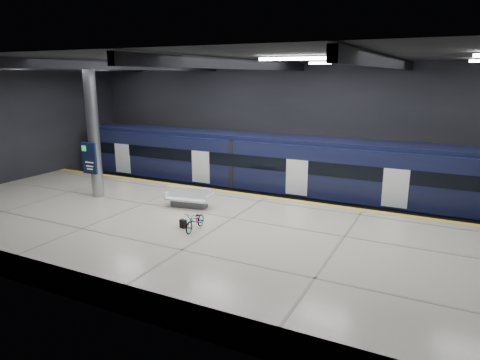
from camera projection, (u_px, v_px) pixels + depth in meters
The scene contains 10 objects.
ground at pixel (243, 234), 20.22m from camera, with size 30.00×30.00×0.00m, color black.
room_shell at pixel (243, 112), 18.86m from camera, with size 30.10×16.10×8.05m.
platform at pixel (216, 241), 17.92m from camera, with size 30.00×11.00×1.10m, color beige.
safety_strip at pixel (266, 197), 22.35m from camera, with size 30.00×0.40×0.01m, color yellow.
rails at pixel (284, 202), 24.98m from camera, with size 30.00×1.52×0.16m.
train at pixel (285, 169), 24.50m from camera, with size 29.40×2.84×3.79m.
bench at pixel (189, 200), 20.61m from camera, with size 2.35×1.25×0.99m.
bicycle at pixel (195, 221), 17.52m from camera, with size 0.53×1.51×0.80m, color #99999E.
pannier_bag at pixel (183, 224), 17.83m from camera, with size 0.30×0.18×0.35m, color black.
info_column at pixel (93, 133), 21.74m from camera, with size 0.90×0.78×6.90m.
Camera 1 is at (8.41, -17.06, 7.32)m, focal length 32.00 mm.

